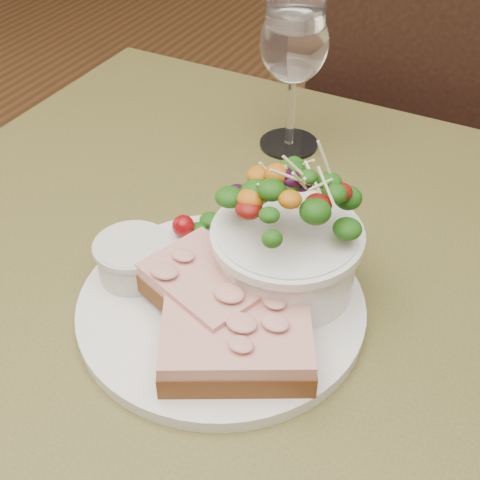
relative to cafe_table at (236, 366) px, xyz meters
The scene contains 9 objects.
cafe_table is the anchor object (origin of this frame).
chair_far 0.75m from the cafe_table, 84.62° to the left, with size 0.46×0.46×0.90m.
dinner_plate 0.11m from the cafe_table, 92.08° to the right, with size 0.25×0.25×0.01m, color white.
sandwich_front 0.15m from the cafe_table, 61.40° to the right, with size 0.15×0.13×0.03m.
sandwich_back 0.14m from the cafe_table, 103.02° to the right, with size 0.12×0.11×0.03m.
ramekin 0.16m from the cafe_table, 160.80° to the right, with size 0.06×0.06×0.04m.
salad_bowl 0.18m from the cafe_table, 29.54° to the left, with size 0.12×0.12×0.13m.
garnish 0.15m from the cafe_table, 146.70° to the left, with size 0.05×0.04×0.02m.
wine_glass 0.35m from the cafe_table, 103.96° to the left, with size 0.08×0.08×0.18m.
Camera 1 is at (0.21, -0.38, 1.18)m, focal length 50.00 mm.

